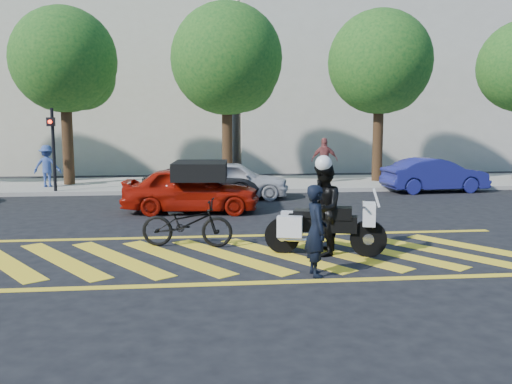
{
  "coord_description": "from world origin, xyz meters",
  "views": [
    {
      "loc": [
        -1.18,
        -10.77,
        2.74
      ],
      "look_at": [
        0.16,
        1.96,
        1.05
      ],
      "focal_mm": 38.0,
      "sensor_mm": 36.0,
      "label": 1
    }
  ],
  "objects": [
    {
      "name": "ground",
      "position": [
        0.0,
        0.0,
        0.0
      ],
      "size": [
        90.0,
        90.0,
        0.0
      ],
      "primitive_type": "plane",
      "color": "black",
      "rests_on": "ground"
    },
    {
      "name": "building_right",
      "position": [
        9.0,
        21.0,
        5.5
      ],
      "size": [
        16.0,
        8.0,
        11.0
      ],
      "primitive_type": "cube",
      "color": "beige",
      "rests_on": "ground"
    },
    {
      "name": "bicycle",
      "position": [
        -1.46,
        0.95,
        0.53
      ],
      "size": [
        2.09,
        1.05,
        1.05
      ],
      "primitive_type": "imported",
      "rotation": [
        0.0,
        0.0,
        1.39
      ],
      "color": "black",
      "rests_on": "ground"
    },
    {
      "name": "officer_bike",
      "position": [
        0.86,
        -1.55,
        0.82
      ],
      "size": [
        0.43,
        0.62,
        1.63
      ],
      "primitive_type": "imported",
      "rotation": [
        0.0,
        0.0,
        1.63
      ],
      "color": "black",
      "rests_on": "ground"
    },
    {
      "name": "pedestrian_left",
      "position": [
        -7.13,
        11.17,
        0.97
      ],
      "size": [
        1.08,
        0.65,
        1.64
      ],
      "primitive_type": "imported",
      "rotation": [
        0.0,
        0.0,
        3.1
      ],
      "color": "#364E94",
      "rests_on": "sidewalk"
    },
    {
      "name": "crosswalk",
      "position": [
        -0.04,
        0.0,
        0.0
      ],
      "size": [
        12.33,
        4.0,
        0.01
      ],
      "color": "yellow",
      "rests_on": "ground"
    },
    {
      "name": "building_left",
      "position": [
        -8.0,
        21.0,
        5.0
      ],
      "size": [
        16.0,
        8.0,
        10.0
      ],
      "primitive_type": "cube",
      "color": "beige",
      "rests_on": "ground"
    },
    {
      "name": "officer_moto",
      "position": [
        1.31,
        -0.08,
        0.95
      ],
      "size": [
        0.95,
        1.08,
        1.89
      ],
      "primitive_type": "imported",
      "rotation": [
        0.0,
        0.0,
        -1.86
      ],
      "color": "black",
      "rests_on": "ground"
    },
    {
      "name": "parked_right",
      "position": [
        7.87,
        9.2,
        0.66
      ],
      "size": [
        4.09,
        1.74,
        1.31
      ],
      "primitive_type": "imported",
      "rotation": [
        0.0,
        0.0,
        1.66
      ],
      "color": "navy",
      "rests_on": "ground"
    },
    {
      "name": "tree_center",
      "position": [
        0.13,
        12.06,
        5.1
      ],
      "size": [
        4.6,
        4.6,
        7.56
      ],
      "color": "black",
      "rests_on": "ground"
    },
    {
      "name": "parked_mid_right",
      "position": [
        -0.02,
        8.21,
        0.67
      ],
      "size": [
        4.04,
        1.82,
        1.34
      ],
      "primitive_type": "imported",
      "rotation": [
        0.0,
        0.0,
        1.51
      ],
      "color": "silver",
      "rests_on": "ground"
    },
    {
      "name": "parked_mid_left",
      "position": [
        -1.02,
        8.28,
        0.59
      ],
      "size": [
        4.3,
        2.05,
        1.18
      ],
      "primitive_type": "imported",
      "rotation": [
        0.0,
        0.0,
        1.55
      ],
      "color": "black",
      "rests_on": "ground"
    },
    {
      "name": "pedestrian_right",
      "position": [
        4.1,
        11.68,
        1.09
      ],
      "size": [
        1.16,
        0.63,
        1.88
      ],
      "primitive_type": "imported",
      "rotation": [
        0.0,
        0.0,
        2.98
      ],
      "color": "#934442",
      "rests_on": "sidewalk"
    },
    {
      "name": "police_motorcycle",
      "position": [
        1.33,
        -0.07,
        0.6
      ],
      "size": [
        2.43,
        1.16,
        1.1
      ],
      "rotation": [
        0.0,
        0.0,
        -0.29
      ],
      "color": "black",
      "rests_on": "ground"
    },
    {
      "name": "signal_pole",
      "position": [
        -6.5,
        9.74,
        1.92
      ],
      "size": [
        0.28,
        0.43,
        3.2
      ],
      "color": "black",
      "rests_on": "ground"
    },
    {
      "name": "red_convertible",
      "position": [
        -1.43,
        5.44,
        0.69
      ],
      "size": [
        4.18,
        1.94,
        1.39
      ],
      "primitive_type": "imported",
      "rotation": [
        0.0,
        0.0,
        1.49
      ],
      "color": "#A31407",
      "rests_on": "ground"
    },
    {
      "name": "tree_left",
      "position": [
        -6.37,
        12.06,
        4.99
      ],
      "size": [
        4.2,
        4.2,
        7.26
      ],
      "color": "black",
      "rests_on": "ground"
    },
    {
      "name": "tree_right",
      "position": [
        6.63,
        12.06,
        5.05
      ],
      "size": [
        4.4,
        4.4,
        7.41
      ],
      "color": "black",
      "rests_on": "ground"
    },
    {
      "name": "sidewalk",
      "position": [
        0.0,
        12.0,
        0.07
      ],
      "size": [
        60.0,
        5.0,
        0.15
      ],
      "primitive_type": "cube",
      "color": "#9E998E",
      "rests_on": "ground"
    }
  ]
}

